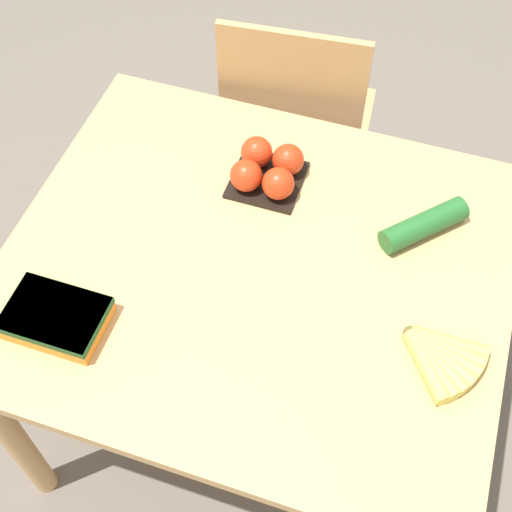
# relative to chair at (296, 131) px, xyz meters

# --- Properties ---
(ground_plane) EXTENTS (12.00, 12.00, 0.00)m
(ground_plane) POSITION_rel_chair_xyz_m (0.10, -0.66, -0.48)
(ground_plane) COLOR #665B51
(dining_table) EXTENTS (1.09, 0.94, 0.74)m
(dining_table) POSITION_rel_chair_xyz_m (0.10, -0.66, 0.15)
(dining_table) COLOR tan
(dining_table) RESTS_ON ground_plane
(chair) EXTENTS (0.46, 0.44, 0.93)m
(chair) POSITION_rel_chair_xyz_m (0.00, 0.00, 0.00)
(chair) COLOR tan
(chair) RESTS_ON ground_plane
(banana_bunch) EXTENTS (0.17, 0.15, 0.03)m
(banana_bunch) POSITION_rel_chair_xyz_m (0.51, -0.77, 0.27)
(banana_bunch) COLOR brown
(banana_bunch) RESTS_ON dining_table
(tomato_pack) EXTENTS (0.16, 0.16, 0.08)m
(tomato_pack) POSITION_rel_chair_xyz_m (0.04, -0.43, 0.30)
(tomato_pack) COLOR black
(tomato_pack) RESTS_ON dining_table
(carrot_bag) EXTENTS (0.20, 0.14, 0.05)m
(carrot_bag) POSITION_rel_chair_xyz_m (-0.24, -0.93, 0.28)
(carrot_bag) COLOR orange
(carrot_bag) RESTS_ON dining_table
(cucumber_near) EXTENTS (0.18, 0.19, 0.06)m
(cucumber_near) POSITION_rel_chair_xyz_m (0.42, -0.46, 0.28)
(cucumber_near) COLOR #236028
(cucumber_near) RESTS_ON dining_table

